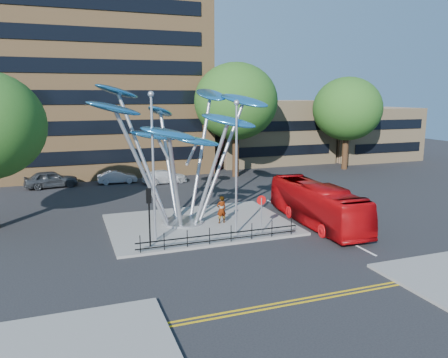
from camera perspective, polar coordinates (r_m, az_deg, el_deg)
name	(u,v)px	position (r m, az deg, el deg)	size (l,w,h in m)	color
ground	(247,253)	(24.89, 3.07, -9.61)	(120.00, 120.00, 0.00)	black
traffic_island	(199,224)	(29.89, -3.26, -5.91)	(12.00, 9.00, 0.15)	slate
double_yellow_near	(302,299)	(19.97, 10.09, -15.16)	(40.00, 0.12, 0.01)	gold
double_yellow_far	(305,302)	(19.74, 10.55, -15.50)	(40.00, 0.12, 0.01)	gold
brick_tower	(88,38)	(53.86, -17.33, 17.15)	(25.00, 15.00, 30.00)	olive
low_building_near	(270,132)	(57.46, 6.05, 6.16)	(15.00, 8.00, 8.00)	tan
low_building_far	(369,134)	(63.30, 18.37, 5.65)	(12.00, 8.00, 7.00)	tan
tree_right	(236,101)	(46.70, 1.57, 10.09)	(8.80, 8.80, 12.11)	black
tree_far	(347,109)	(53.50, 15.81, 8.79)	(8.00, 8.00, 10.81)	black
leaf_sculpture	(180,124)	(29.04, -5.83, 7.21)	(12.72, 9.54, 9.51)	#9EA0A5
street_lamp_left	(153,154)	(25.57, -9.28, 3.21)	(0.36, 0.36, 8.80)	#9EA0A5
street_lamp_right	(236,156)	(26.52, 1.62, 3.05)	(0.36, 0.36, 8.30)	#9EA0A5
traffic_light_island	(149,205)	(25.03, -9.77, -3.37)	(0.28, 0.18, 3.42)	black
no_entry_sign_island	(261,208)	(27.32, 4.89, -3.77)	(0.60, 0.10, 2.45)	#9EA0A5
pedestrian_railing_front	(220,236)	(25.85, -0.47, -7.50)	(10.00, 0.06, 1.00)	black
red_bus	(317,204)	(30.37, 12.03, -3.25)	(2.37, 10.14, 2.83)	#AB070B
pedestrian	(221,210)	(29.62, -0.34, -4.01)	(0.69, 0.45, 1.88)	gray
parked_car_left	(51,179)	(44.74, -21.65, -0.02)	(1.95, 4.84, 1.65)	#383C3F
parked_car_mid	(117,177)	(44.94, -13.78, 0.24)	(1.34, 3.85, 1.27)	#A9AAB1
parked_car_right	(165,177)	(44.17, -7.75, 0.31)	(1.84, 4.53, 1.31)	silver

